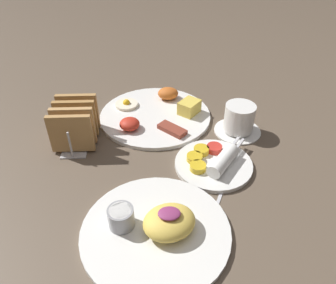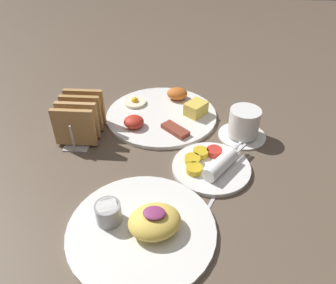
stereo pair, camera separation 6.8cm
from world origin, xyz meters
TOP-DOWN VIEW (x-y plane):
  - ground_plane at (0.00, 0.00)m, footprint 3.00×3.00m
  - plate_breakfast at (0.04, 0.20)m, footprint 0.30×0.30m
  - plate_condiments at (0.17, -0.02)m, footprint 0.18×0.18m
  - plate_foreground at (0.04, -0.20)m, footprint 0.27×0.27m
  - toast_rack at (-0.16, 0.10)m, footprint 0.10×0.15m
  - coffee_cup at (0.25, 0.12)m, footprint 0.12×0.12m
  - teaspoon at (0.15, -0.15)m, footprint 0.06×0.12m

SIDE VIEW (x-z plane):
  - ground_plane at x=0.00m, z-range 0.00..0.00m
  - teaspoon at x=0.15m, z-range 0.00..0.01m
  - plate_breakfast at x=0.04m, z-range -0.01..0.03m
  - plate_condiments at x=0.17m, z-range -0.01..0.03m
  - plate_foreground at x=0.04m, z-range -0.01..0.04m
  - coffee_cup at x=0.25m, z-range 0.00..0.08m
  - toast_rack at x=-0.16m, z-range 0.00..0.10m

